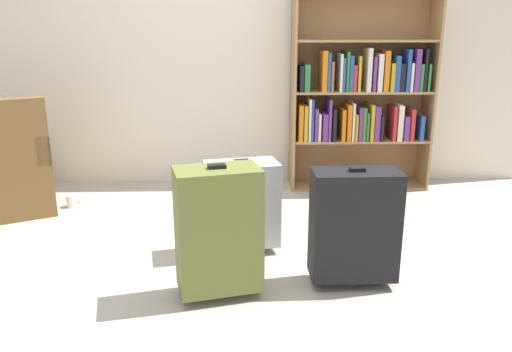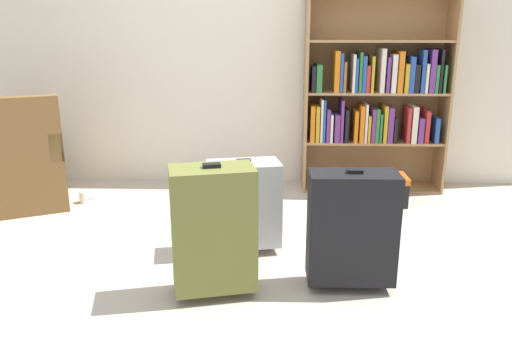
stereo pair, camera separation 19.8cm
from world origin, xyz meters
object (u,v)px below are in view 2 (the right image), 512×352
armchair (16,167)px  storage_box (380,189)px  suitcase_olive (213,228)px  bookshelf (375,95)px  suitcase_black (352,227)px  mug (85,197)px  suitcase_silver (244,204)px

armchair → storage_box: (2.89, 0.16, -0.19)m
armchair → suitcase_olive: armchair is taller
armchair → storage_box: 2.90m
bookshelf → suitcase_olive: size_ratio=2.30×
bookshelf → armchair: (-2.87, -0.58, -0.50)m
suitcase_black → suitcase_olive: 0.74m
mug → suitcase_olive: bearing=-49.1°
armchair → mug: armchair is taller
storage_box → suitcase_black: bearing=-107.3°
suitcase_black → storage_box: bearing=72.7°
bookshelf → storage_box: bookshelf is taller
mug → suitcase_olive: suitcase_olive is taller
storage_box → suitcase_olive: (-1.17, -1.49, 0.25)m
mug → suitcase_silver: size_ratio=0.20×
suitcase_black → suitcase_olive: suitcase_olive is taller
suitcase_olive → suitcase_silver: suitcase_olive is taller
bookshelf → storage_box: bearing=-88.3°
mug → suitcase_black: suitcase_black is taller
suitcase_olive → storage_box: bearing=52.0°
suitcase_black → suitcase_olive: bearing=-171.6°
suitcase_black → suitcase_olive: (-0.73, -0.11, 0.03)m
suitcase_silver → storage_box: bearing=41.9°
mug → suitcase_black: size_ratio=0.18×
storage_box → suitcase_olive: 1.91m
storage_box → suitcase_black: suitcase_black is taller
armchair → suitcase_olive: 2.18m
suitcase_silver → suitcase_black: bearing=-36.5°
mug → storage_box: (2.40, 0.08, 0.08)m
storage_box → suitcase_black: size_ratio=0.61×
armchair → suitcase_silver: armchair is taller
bookshelf → storage_box: size_ratio=4.07×
suitcase_olive → suitcase_black: bearing=8.4°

